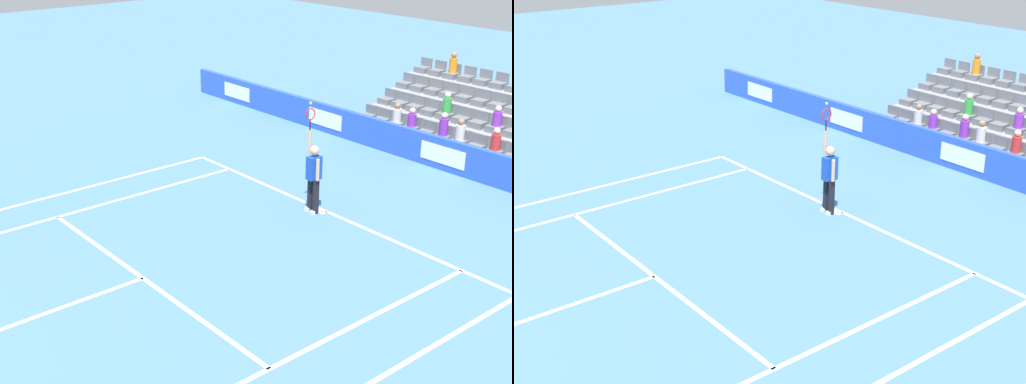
% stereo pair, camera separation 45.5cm
% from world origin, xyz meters
% --- Properties ---
extents(line_baseline, '(10.97, 0.10, 0.01)m').
position_xyz_m(line_baseline, '(0.00, -11.89, 0.00)').
color(line_baseline, white).
rests_on(line_baseline, ground).
extents(line_service, '(8.23, 0.10, 0.01)m').
position_xyz_m(line_service, '(0.00, -6.40, 0.00)').
color(line_service, white).
rests_on(line_service, ground).
extents(line_singles_sideline_left, '(0.10, 11.89, 0.01)m').
position_xyz_m(line_singles_sideline_left, '(4.12, -5.95, 0.00)').
color(line_singles_sideline_left, white).
rests_on(line_singles_sideline_left, ground).
extents(line_singles_sideline_right, '(0.10, 11.89, 0.01)m').
position_xyz_m(line_singles_sideline_right, '(-4.12, -5.95, 0.00)').
color(line_singles_sideline_right, white).
rests_on(line_singles_sideline_right, ground).
extents(line_doubles_sideline_left, '(0.10, 11.89, 0.01)m').
position_xyz_m(line_doubles_sideline_left, '(5.49, -5.95, 0.00)').
color(line_doubles_sideline_left, white).
rests_on(line_doubles_sideline_left, ground).
extents(line_centre_mark, '(0.10, 0.20, 0.01)m').
position_xyz_m(line_centre_mark, '(0.00, -11.79, 0.00)').
color(line_centre_mark, white).
rests_on(line_centre_mark, ground).
extents(sponsor_barrier, '(24.48, 0.22, 0.97)m').
position_xyz_m(sponsor_barrier, '(0.00, -16.77, 0.48)').
color(sponsor_barrier, blue).
rests_on(sponsor_barrier, ground).
extents(tennis_player, '(0.52, 0.39, 2.85)m').
position_xyz_m(tennis_player, '(0.26, -11.62, 0.99)').
color(tennis_player, black).
rests_on(tennis_player, ground).
extents(stadium_stand, '(8.68, 3.80, 2.62)m').
position_xyz_m(stadium_stand, '(-0.02, -19.70, 0.69)').
color(stadium_stand, gray).
rests_on(stadium_stand, ground).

